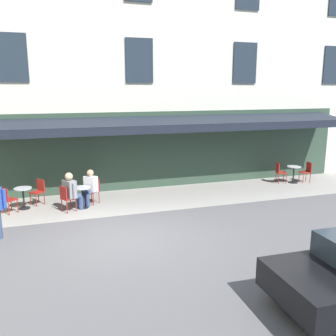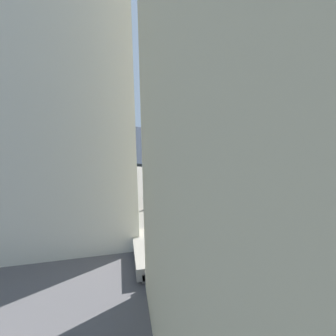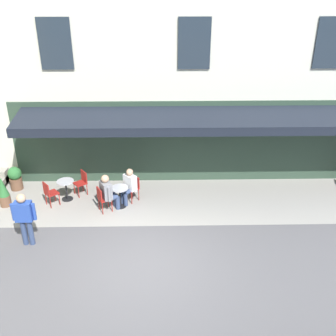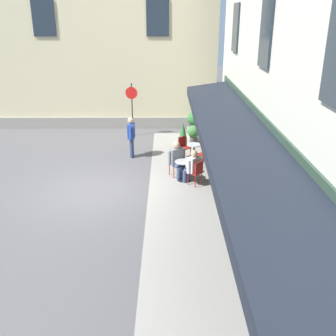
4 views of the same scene
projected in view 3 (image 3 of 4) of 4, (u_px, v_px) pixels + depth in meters
The scene contains 13 objects.
ground_plane at pixel (144, 263), 10.92m from camera, with size 70.00×70.00×0.00m, color #565456.
sidewalk_cafe_terrace at pixel (237, 199), 14.03m from camera, with size 20.50×3.20×0.01m, color gray.
cafe_table_near_entrance at pixel (120, 194), 13.40m from camera, with size 0.60×0.60×0.75m.
cafe_chair_red_near_door at pixel (102, 197), 13.09m from camera, with size 0.54×0.54×0.91m.
cafe_chair_red_corner_left at pixel (133, 186), 13.79m from camera, with size 0.57×0.57×0.91m.
cafe_table_mid_terrace at pixel (66, 187), 13.83m from camera, with size 0.60×0.60×0.75m.
cafe_chair_red_kerbside at pixel (49, 192), 13.43m from camera, with size 0.56×0.56×0.91m.
cafe_chair_red_corner_right at pixel (82, 181), 14.16m from camera, with size 0.56×0.56×0.91m.
seated_patron_in_grey at pixel (108, 191), 13.11m from camera, with size 0.68×0.65×1.35m.
seated_companion_in_white at pixel (129, 185), 13.58m from camera, with size 0.61×0.62×1.28m.
walking_pedestrian_in_blue at pixel (24, 216), 11.27m from camera, with size 0.71×0.28×1.71m.
potted_plant_entrance_right at pixel (15, 178), 14.53m from camera, with size 0.50×0.50×0.91m.
potted_plant_under_sign at pixel (4, 192), 13.44m from camera, with size 0.38×0.38×1.10m.
Camera 3 is at (-0.51, 8.63, 7.22)m, focal length 41.64 mm.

